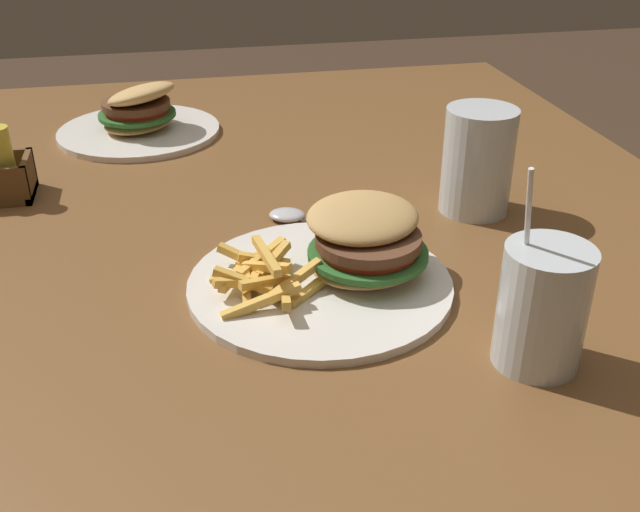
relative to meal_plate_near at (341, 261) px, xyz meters
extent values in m
cube|color=brown|center=(-0.10, 0.21, -0.04)|extent=(1.29, 1.34, 0.03)
cylinder|color=brown|center=(0.48, 0.81, -0.41)|extent=(0.09, 0.09, 0.69)
cylinder|color=white|center=(-0.03, -0.01, -0.02)|extent=(0.29, 0.29, 0.01)
ellipsoid|color=tan|center=(0.03, 0.00, -0.01)|extent=(0.14, 0.12, 0.02)
cylinder|color=#2D6628|center=(0.03, 0.00, 0.01)|extent=(0.15, 0.15, 0.01)
cylinder|color=red|center=(0.03, 0.00, 0.01)|extent=(0.12, 0.12, 0.01)
cylinder|color=brown|center=(0.03, 0.00, 0.02)|extent=(0.14, 0.14, 0.01)
ellipsoid|color=tan|center=(0.03, 0.02, 0.04)|extent=(0.14, 0.13, 0.04)
cube|color=gold|center=(-0.08, -0.01, 0.01)|extent=(0.05, 0.05, 0.02)
cube|color=gold|center=(-0.10, -0.01, -0.01)|extent=(0.08, 0.03, 0.03)
cube|color=gold|center=(-0.06, -0.03, 0.00)|extent=(0.07, 0.04, 0.03)
cube|color=gold|center=(-0.09, -0.02, 0.00)|extent=(0.06, 0.03, 0.02)
cube|color=gold|center=(-0.09, 0.01, -0.01)|extent=(0.03, 0.07, 0.03)
cube|color=gold|center=(-0.08, -0.01, 0.02)|extent=(0.02, 0.08, 0.01)
cube|color=gold|center=(-0.08, 0.02, 0.00)|extent=(0.06, 0.02, 0.02)
cube|color=gold|center=(-0.09, -0.05, -0.01)|extent=(0.09, 0.02, 0.03)
cube|color=gold|center=(-0.11, -0.02, -0.01)|extent=(0.02, 0.07, 0.03)
cube|color=gold|center=(-0.07, 0.01, 0.00)|extent=(0.05, 0.05, 0.02)
cube|color=gold|center=(-0.12, 0.01, -0.01)|extent=(0.05, 0.08, 0.02)
cube|color=gold|center=(-0.07, -0.05, -0.01)|extent=(0.02, 0.08, 0.03)
cube|color=gold|center=(-0.10, 0.01, -0.01)|extent=(0.08, 0.03, 0.03)
cube|color=gold|center=(-0.04, -0.03, -0.01)|extent=(0.07, 0.06, 0.01)
cube|color=gold|center=(-0.11, -0.02, 0.00)|extent=(0.06, 0.03, 0.03)
cube|color=gold|center=(-0.09, 0.05, -0.01)|extent=(0.06, 0.06, 0.02)
cube|color=gold|center=(-0.09, 0.04, -0.01)|extent=(0.07, 0.05, 0.03)
cube|color=gold|center=(-0.09, 0.02, 0.00)|extent=(0.06, 0.05, 0.02)
cylinder|color=silver|center=(0.22, 0.15, 0.04)|extent=(0.09, 0.09, 0.14)
cylinder|color=#B26B19|center=(0.22, 0.15, 0.03)|extent=(0.08, 0.08, 0.12)
cylinder|color=silver|center=(0.15, -0.18, 0.03)|extent=(0.08, 0.08, 0.12)
cylinder|color=#EFA819|center=(0.15, -0.18, 0.02)|extent=(0.07, 0.07, 0.11)
cylinder|color=white|center=(0.13, -0.16, 0.07)|extent=(0.03, 0.03, 0.20)
ellipsoid|color=silver|center=(-0.03, 0.17, -0.02)|extent=(0.06, 0.05, 0.01)
cube|color=silver|center=(0.04, 0.15, -0.03)|extent=(0.11, 0.04, 0.00)
cylinder|color=white|center=(-0.22, 0.55, -0.02)|extent=(0.27, 0.27, 0.01)
ellipsoid|color=tan|center=(-0.22, 0.55, -0.01)|extent=(0.16, 0.16, 0.02)
cylinder|color=#2D6628|center=(-0.22, 0.55, 0.01)|extent=(0.18, 0.18, 0.01)
cylinder|color=red|center=(-0.22, 0.55, 0.01)|extent=(0.15, 0.15, 0.01)
cylinder|color=brown|center=(-0.22, 0.55, 0.02)|extent=(0.16, 0.16, 0.01)
ellipsoid|color=tan|center=(-0.21, 0.54, 0.04)|extent=(0.16, 0.16, 0.05)
cube|color=brown|center=(-0.37, 0.33, 0.00)|extent=(0.01, 0.08, 0.06)
cylinder|color=gold|center=(-0.40, 0.32, 0.03)|extent=(0.03, 0.03, 0.09)
camera|label=1|loc=(-0.17, -0.70, 0.41)|focal=42.00mm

